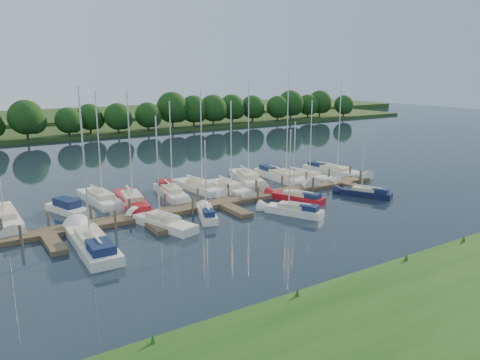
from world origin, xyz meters
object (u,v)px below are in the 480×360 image
sailboat_n_5 (201,189)px  motorboat (69,210)px  sailboat_s_2 (207,214)px  dock (223,205)px  sailboat_n_0 (4,221)px

sailboat_n_5 → motorboat: bearing=-4.9°
motorboat → sailboat_s_2: (10.04, -8.06, -0.02)m
dock → sailboat_n_0: bearing=162.8°
motorboat → sailboat_n_5: sailboat_n_5 is taller
dock → sailboat_n_0: sailboat_n_0 is taller
sailboat_n_0 → motorboat: sailboat_n_0 is taller
dock → sailboat_s_2: 3.75m
sailboat_n_0 → sailboat_n_5: 19.41m
motorboat → sailboat_n_0: bearing=-17.7°
dock → motorboat: size_ratio=6.97×
sailboat_n_0 → motorboat: size_ratio=2.12×
sailboat_n_5 → sailboat_n_0: bearing=-5.0°
motorboat → sailboat_n_5: (14.02, 0.52, -0.07)m
sailboat_n_0 → sailboat_s_2: size_ratio=1.66×
dock → sailboat_s_2: bearing=-144.2°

